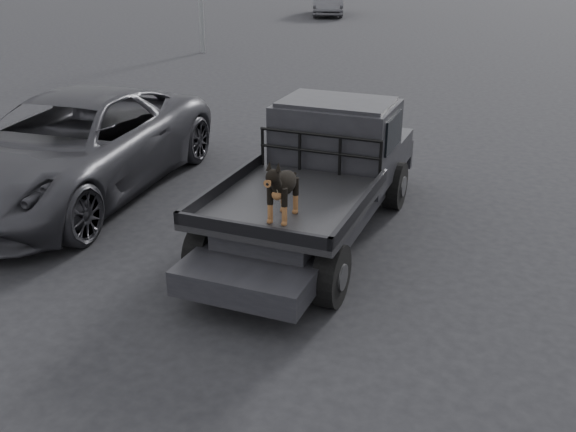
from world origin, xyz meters
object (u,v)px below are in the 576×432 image
at_px(parked_suv, 71,147).
at_px(distant_car_a, 328,1).
at_px(flatbed_ute, 314,207).
at_px(dog, 283,189).

bearing_deg(parked_suv, distant_car_a, 95.10).
xyz_separation_m(flatbed_ute, distant_car_a, (-9.20, 27.90, 0.31)).
distance_m(dog, distant_car_a, 30.84).
height_order(flatbed_ute, parked_suv, parked_suv).
xyz_separation_m(dog, distant_car_a, (-9.34, 29.39, -0.52)).
xyz_separation_m(flatbed_ute, parked_suv, (-4.29, 0.09, 0.37)).
distance_m(flatbed_ute, distant_car_a, 29.38).
height_order(flatbed_ute, dog, dog).
relative_size(flatbed_ute, dog, 7.30).
bearing_deg(flatbed_ute, parked_suv, 178.76).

